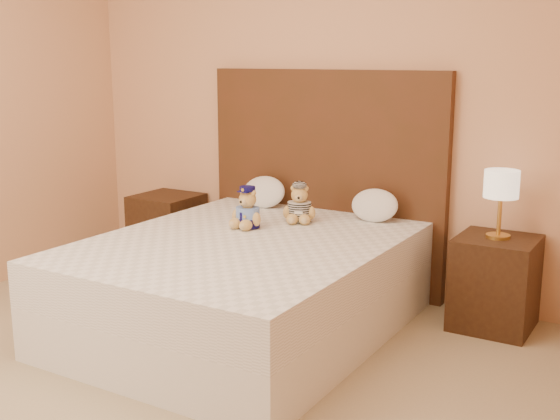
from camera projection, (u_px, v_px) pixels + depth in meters
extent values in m
cube|color=tan|center=(97.00, 416.00, 3.16)|extent=(4.00, 4.50, 0.00)
cube|color=tan|center=(329.00, 92.00, 4.76)|extent=(4.00, 0.04, 2.70)
cube|color=white|center=(244.00, 305.00, 4.14)|extent=(1.60, 2.00, 0.30)
cube|color=white|center=(244.00, 260.00, 4.08)|extent=(1.60, 2.00, 0.25)
cube|color=#4B2716|center=(325.00, 180.00, 4.85)|extent=(1.75, 0.08, 1.50)
cube|color=#372211|center=(168.00, 230.00, 5.41)|extent=(0.45, 0.45, 0.55)
cube|color=#372211|center=(495.00, 283.00, 4.15)|extent=(0.45, 0.45, 0.55)
cylinder|color=gold|center=(498.00, 236.00, 4.09)|extent=(0.14, 0.14, 0.02)
cylinder|color=gold|center=(499.00, 214.00, 4.06)|extent=(0.02, 0.02, 0.26)
cylinder|color=beige|center=(502.00, 184.00, 4.02)|extent=(0.20, 0.20, 0.16)
ellipsoid|color=white|center=(264.00, 190.00, 4.91)|extent=(0.33, 0.21, 0.23)
ellipsoid|color=white|center=(375.00, 204.00, 4.49)|extent=(0.32, 0.21, 0.22)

